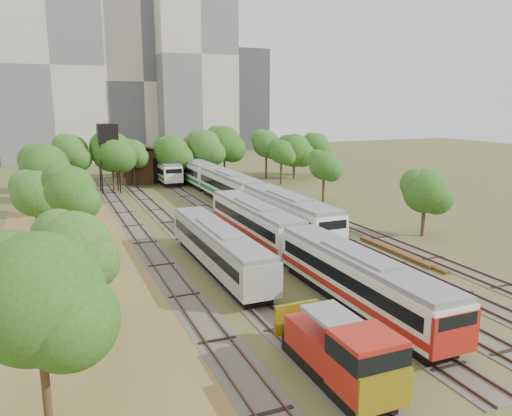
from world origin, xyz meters
name	(u,v)px	position (x,y,z in m)	size (l,w,h in m)	color
ground	(356,287)	(0.00, 0.00, 0.00)	(240.00, 240.00, 0.00)	#475123
dry_grass_patch	(88,285)	(-18.00, 8.00, 0.02)	(14.00, 60.00, 0.04)	brown
tracks	(231,217)	(-0.67, 25.00, 0.04)	(24.60, 80.00, 0.19)	#4C473D
railcar_red_set	(297,245)	(-2.00, 5.54, 1.94)	(2.96, 34.58, 3.67)	black
railcar_green_set	(230,188)	(2.00, 32.64, 2.15)	(3.28, 52.08, 4.06)	black
railcar_rear	(163,170)	(-2.00, 55.26, 1.98)	(3.02, 16.08, 3.74)	black
shunter_locomotive	(344,356)	(-8.00, -10.87, 1.68)	(2.68, 8.10, 3.51)	black
old_grey_coach	(218,247)	(-8.00, 7.53, 1.90)	(2.82, 18.00, 3.49)	black
water_tower	(107,135)	(-11.64, 47.55, 8.58)	(2.94, 2.94, 10.19)	black
rail_pile_near	(394,251)	(8.00, 5.84, 0.16)	(0.65, 9.74, 0.32)	brown
rail_pile_far	(412,258)	(8.20, 3.66, 0.14)	(0.52, 8.32, 0.27)	brown
maintenance_shed	(165,162)	(-1.00, 57.98, 2.91)	(16.45, 11.55, 7.58)	#361713
tree_band_left	(47,188)	(-20.31, 21.62, 5.29)	(7.18, 65.65, 8.60)	#382616
tree_band_far	(203,149)	(3.82, 50.57, 5.73)	(47.44, 9.78, 9.36)	#382616
tree_band_right	(342,169)	(14.48, 25.05, 4.93)	(5.02, 38.84, 7.31)	#382616
tower_left	(49,67)	(-18.00, 95.00, 21.00)	(22.00, 16.00, 42.00)	#BBB2A4
tower_centre	(137,83)	(2.00, 100.00, 18.00)	(20.00, 18.00, 36.00)	#B6AEA5
tower_right	(192,57)	(14.00, 92.00, 24.00)	(18.00, 16.00, 48.00)	#BBB2A4
tower_far_right	(243,100)	(34.00, 110.00, 14.00)	(12.00, 12.00, 28.00)	#383B3F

